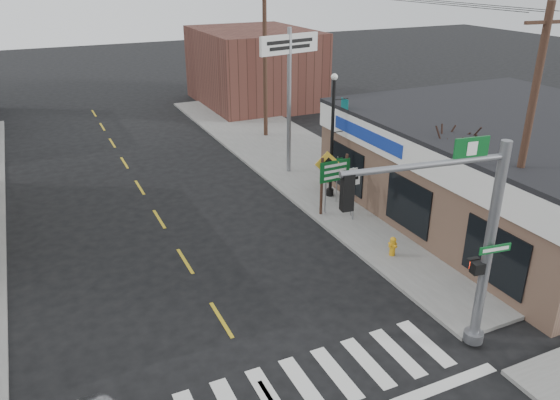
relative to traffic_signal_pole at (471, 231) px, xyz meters
name	(u,v)px	position (x,y,z in m)	size (l,w,h in m)	color
sidewalk_right	(329,178)	(3.54, 13.21, -3.76)	(6.00, 38.00, 0.13)	slate
center_line	(185,261)	(-5.46, 8.21, -3.82)	(0.12, 56.00, 0.01)	gold
crosswalk	(268,396)	(-5.46, 0.61, -3.82)	(11.00, 2.20, 0.01)	silver
thrift_store	(523,170)	(9.04, 6.21, -1.82)	(12.00, 14.00, 4.00)	brown
bldg_distant_right	(254,67)	(6.54, 30.21, -1.02)	(8.00, 10.00, 5.60)	#512D25
traffic_signal_pole	(471,231)	(0.00, 0.00, 0.00)	(4.89, 0.38, 6.20)	slate
guide_sign	(334,176)	(1.58, 9.44, -2.01)	(1.47, 0.13, 2.57)	#40291E
fire_hydrant	(393,245)	(1.62, 5.15, -3.28)	(0.24, 0.24, 0.75)	orange
ped_crossing_sign	(327,171)	(1.22, 9.51, -1.76)	(1.10, 0.08, 2.83)	gray
lamp_post	(334,127)	(2.43, 11.10, -0.40)	(0.74, 0.58, 5.68)	black
dance_center_sign	(289,66)	(2.06, 14.89, 1.72)	(3.41, 0.21, 7.25)	gray
bare_tree	(458,135)	(4.53, 5.63, 0.45)	(2.63, 2.63, 5.26)	black
shrub_front	(465,243)	(4.14, 4.11, -3.25)	(1.17, 1.17, 0.88)	#183919
shrub_back	(410,202)	(4.72, 8.18, -3.29)	(1.06, 1.06, 0.79)	#163213
utility_pole_near	(524,150)	(4.04, 2.21, 0.96)	(1.58, 0.24, 9.07)	#4C4027
utility_pole_far	(265,54)	(3.61, 21.39, 1.33)	(1.70, 0.26, 9.79)	#3D311F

